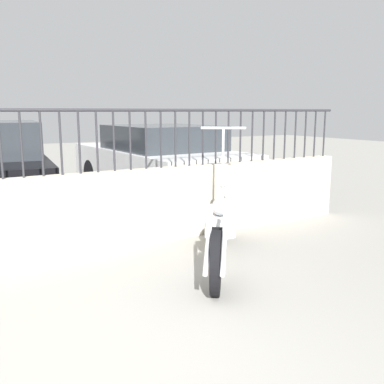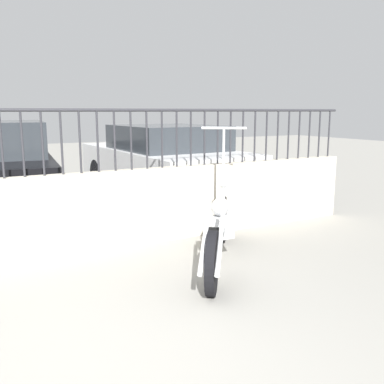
# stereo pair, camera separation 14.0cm
# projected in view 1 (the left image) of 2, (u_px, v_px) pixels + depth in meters

# --- Properties ---
(ground_plane) EXTENTS (40.00, 40.00, 0.00)m
(ground_plane) POSITION_uv_depth(u_px,v_px,m) (85.00, 382.00, 2.58)
(ground_plane) COLOR gray
(low_wall) EXTENTS (9.24, 0.18, 0.92)m
(low_wall) POSITION_uv_depth(u_px,v_px,m) (17.00, 221.00, 4.53)
(low_wall) COLOR beige
(low_wall) RESTS_ON ground_plane
(fence_railing) EXTENTS (9.24, 0.04, 0.72)m
(fence_railing) POSITION_uv_depth(u_px,v_px,m) (10.00, 131.00, 4.35)
(fence_railing) COLOR #2D2D33
(fence_railing) RESTS_ON low_wall
(motorcycle_silver) EXTENTS (1.41, 1.85, 1.44)m
(motorcycle_silver) POSITION_uv_depth(u_px,v_px,m) (220.00, 230.00, 4.46)
(motorcycle_silver) COLOR black
(motorcycle_silver) RESTS_ON ground_plane
(car_white) EXTENTS (1.99, 4.15, 1.36)m
(car_white) POSITION_uv_depth(u_px,v_px,m) (159.00, 161.00, 8.02)
(car_white) COLOR black
(car_white) RESTS_ON ground_plane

